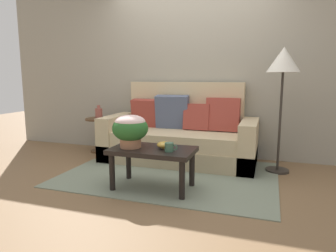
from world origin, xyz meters
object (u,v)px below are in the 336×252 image
Objects in this scene: potted_plant at (130,128)px; coffee_mug at (169,147)px; table_vase at (99,113)px; coffee_table at (153,155)px; floor_lamp at (283,67)px; side_table at (98,129)px; couch at (180,136)px; snack_bowl at (164,145)px.

coffee_mug is (0.45, -0.04, -0.16)m from potted_plant.
table_vase is at bearing 140.51° from coffee_mug.
table_vase reaches higher than coffee_table.
floor_lamp is 7.57× the size of table_vase.
table_vase is at bearing 132.05° from potted_plant.
potted_plant reaches higher than coffee_table.
floor_lamp is (2.69, -0.19, 0.93)m from side_table.
table_vase is (-1.40, 1.25, 0.25)m from coffee_table.
coffee_mug is at bearing -4.83° from potted_plant.
side_table is at bearing -133.89° from table_vase.
table_vase is at bearing 176.49° from couch.
coffee_table is 0.37m from potted_plant.
coffee_mug reaches higher than coffee_table.
floor_lamp reaches higher than coffee_mug.
side_table is at bearing 176.04° from floor_lamp.
coffee_mug reaches higher than snack_bowl.
snack_bowl is (-1.15, -1.02, -0.82)m from floor_lamp.
coffee_mug is at bearing -19.32° from coffee_table.
couch is 1.26m from potted_plant.
couch reaches higher than snack_bowl.
floor_lamp is 1.97m from potted_plant.
potted_plant is at bearing -144.19° from floor_lamp.
floor_lamp reaches higher than coffee_table.
snack_bowl is at bearing -38.28° from side_table.
potted_plant is 1.74m from table_vase.
coffee_table is 0.25m from coffee_mug.
couch is 1.38× the size of floor_lamp.
couch is 1.38m from side_table.
coffee_table is at bearing 8.67° from potted_plant.
couch is at bearing 174.84° from floor_lamp.
side_table is 1.95m from snack_bowl.
floor_lamp reaches higher than potted_plant.
table_vase reaches higher than coffee_mug.
coffee_mug is 0.88× the size of snack_bowl.
coffee_table is at bearing -41.17° from side_table.
snack_bowl is (-0.09, 0.10, -0.01)m from coffee_mug.
couch is at bearing -2.81° from side_table.
couch is at bearing 97.88° from snack_bowl.
coffee_table is 2.32× the size of potted_plant.
couch is 16.00× the size of coffee_mug.
couch reaches higher than side_table.
coffee_table is 4.33× the size of table_vase.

